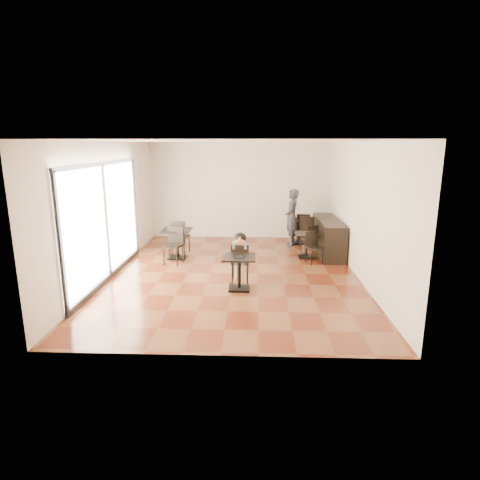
{
  "coord_description": "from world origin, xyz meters",
  "views": [
    {
      "loc": [
        0.51,
        -9.5,
        3.13
      ],
      "look_at": [
        0.17,
        -0.61,
        1.0
      ],
      "focal_mm": 30.0,
      "sensor_mm": 36.0,
      "label": 1
    }
  ],
  "objects_px": {
    "adult_patron": "(292,218)",
    "chair_left_a": "(181,236)",
    "cafe_table_mid": "(307,245)",
    "cafe_table_back": "(299,231)",
    "child": "(240,257)",
    "cafe_table_left": "(177,244)",
    "chair_mid_b": "(315,248)",
    "child_table": "(239,273)",
    "chair_mid_a": "(309,238)",
    "chair_back_b": "(306,233)",
    "chair_back_a": "(303,227)",
    "chair_left_b": "(173,246)",
    "child_chair": "(240,262)"
  },
  "relations": [
    {
      "from": "child_chair",
      "to": "chair_mid_b",
      "type": "relative_size",
      "value": 1.08
    },
    {
      "from": "child_chair",
      "to": "chair_back_b",
      "type": "relative_size",
      "value": 0.98
    },
    {
      "from": "cafe_table_mid",
      "to": "chair_mid_a",
      "type": "distance_m",
      "value": 0.57
    },
    {
      "from": "cafe_table_back",
      "to": "chair_back_a",
      "type": "relative_size",
      "value": 0.83
    },
    {
      "from": "chair_mid_a",
      "to": "child",
      "type": "bearing_deg",
      "value": 32.06
    },
    {
      "from": "cafe_table_back",
      "to": "chair_left_b",
      "type": "xyz_separation_m",
      "value": [
        -3.61,
        -2.45,
        0.11
      ]
    },
    {
      "from": "chair_mid_b",
      "to": "cafe_table_back",
      "type": "bearing_deg",
      "value": 73.02
    },
    {
      "from": "adult_patron",
      "to": "cafe_table_left",
      "type": "distance_m",
      "value": 3.72
    },
    {
      "from": "child_chair",
      "to": "cafe_table_back",
      "type": "bearing_deg",
      "value": -115.05
    },
    {
      "from": "cafe_table_mid",
      "to": "chair_back_b",
      "type": "relative_size",
      "value": 0.75
    },
    {
      "from": "cafe_table_mid",
      "to": "chair_mid_a",
      "type": "height_order",
      "value": "chair_mid_a"
    },
    {
      "from": "child_table",
      "to": "child_chair",
      "type": "relative_size",
      "value": 0.83
    },
    {
      "from": "chair_mid_a",
      "to": "chair_back_b",
      "type": "xyz_separation_m",
      "value": [
        -0.02,
        0.6,
        0.04
      ]
    },
    {
      "from": "adult_patron",
      "to": "chair_left_a",
      "type": "height_order",
      "value": "adult_patron"
    },
    {
      "from": "chair_left_a",
      "to": "chair_left_b",
      "type": "bearing_deg",
      "value": 102.37
    },
    {
      "from": "child",
      "to": "chair_left_a",
      "type": "relative_size",
      "value": 1.16
    },
    {
      "from": "cafe_table_left",
      "to": "child_table",
      "type": "bearing_deg",
      "value": -52.77
    },
    {
      "from": "chair_left_a",
      "to": "adult_patron",
      "type": "bearing_deg",
      "value": -150.09
    },
    {
      "from": "chair_mid_b",
      "to": "chair_left_a",
      "type": "bearing_deg",
      "value": 145.18
    },
    {
      "from": "cafe_table_back",
      "to": "chair_mid_a",
      "type": "bearing_deg",
      "value": -81.29
    },
    {
      "from": "child",
      "to": "cafe_table_left",
      "type": "relative_size",
      "value": 1.39
    },
    {
      "from": "cafe_table_mid",
      "to": "chair_left_a",
      "type": "relative_size",
      "value": 0.71
    },
    {
      "from": "child_table",
      "to": "chair_mid_a",
      "type": "bearing_deg",
      "value": 58.56
    },
    {
      "from": "child_table",
      "to": "child",
      "type": "height_order",
      "value": "child"
    },
    {
      "from": "child",
      "to": "adult_patron",
      "type": "relative_size",
      "value": 0.65
    },
    {
      "from": "chair_left_b",
      "to": "adult_patron",
      "type": "bearing_deg",
      "value": 45.25
    },
    {
      "from": "adult_patron",
      "to": "chair_back_a",
      "type": "height_order",
      "value": "adult_patron"
    },
    {
      "from": "child_chair",
      "to": "chair_back_a",
      "type": "bearing_deg",
      "value": -115.3
    },
    {
      "from": "cafe_table_mid",
      "to": "chair_back_b",
      "type": "height_order",
      "value": "chair_back_b"
    },
    {
      "from": "child_table",
      "to": "child",
      "type": "distance_m",
      "value": 0.58
    },
    {
      "from": "cafe_table_back",
      "to": "child_chair",
      "type": "bearing_deg",
      "value": -115.05
    },
    {
      "from": "adult_patron",
      "to": "chair_back_b",
      "type": "relative_size",
      "value": 1.9
    },
    {
      "from": "chair_back_a",
      "to": "chair_mid_a",
      "type": "bearing_deg",
      "value": 97.69
    },
    {
      "from": "cafe_table_left",
      "to": "chair_mid_a",
      "type": "distance_m",
      "value": 3.86
    },
    {
      "from": "child_table",
      "to": "cafe_table_back",
      "type": "height_order",
      "value": "cafe_table_back"
    },
    {
      "from": "child_chair",
      "to": "cafe_table_back",
      "type": "xyz_separation_m",
      "value": [
        1.76,
        3.77,
        -0.07
      ]
    },
    {
      "from": "cafe_table_mid",
      "to": "cafe_table_back",
      "type": "bearing_deg",
      "value": 91.14
    },
    {
      "from": "child_table",
      "to": "chair_left_b",
      "type": "distance_m",
      "value": 2.63
    },
    {
      "from": "adult_patron",
      "to": "chair_left_b",
      "type": "bearing_deg",
      "value": -50.18
    },
    {
      "from": "child_table",
      "to": "chair_mid_a",
      "type": "relative_size",
      "value": 0.9
    },
    {
      "from": "cafe_table_back",
      "to": "chair_back_a",
      "type": "distance_m",
      "value": 0.34
    },
    {
      "from": "adult_patron",
      "to": "cafe_table_left",
      "type": "relative_size",
      "value": 2.16
    },
    {
      "from": "cafe_table_mid",
      "to": "chair_mid_a",
      "type": "xyz_separation_m",
      "value": [
        0.14,
        0.55,
        0.07
      ]
    },
    {
      "from": "cafe_table_mid",
      "to": "chair_left_a",
      "type": "distance_m",
      "value": 3.66
    },
    {
      "from": "child_table",
      "to": "chair_left_a",
      "type": "distance_m",
      "value": 3.5
    },
    {
      "from": "chair_mid_a",
      "to": "chair_back_b",
      "type": "height_order",
      "value": "chair_back_b"
    },
    {
      "from": "chair_mid_b",
      "to": "child_table",
      "type": "bearing_deg",
      "value": -154.56
    },
    {
      "from": "cafe_table_back",
      "to": "chair_back_b",
      "type": "distance_m",
      "value": 0.58
    },
    {
      "from": "child_chair",
      "to": "cafe_table_left",
      "type": "relative_size",
      "value": 1.11
    },
    {
      "from": "child_table",
      "to": "chair_mid_b",
      "type": "xyz_separation_m",
      "value": [
        1.94,
        2.07,
        0.04
      ]
    }
  ]
}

